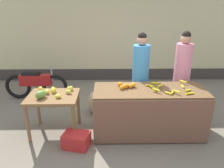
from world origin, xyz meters
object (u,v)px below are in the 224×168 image
object	(u,v)px
vendor_woman_pink_shirt	(182,75)
parked_motorcycle	(36,84)
produce_crate	(76,140)
produce_sack	(95,103)
vendor_woman_blue_shirt	(140,76)

from	to	relation	value
vendor_woman_pink_shirt	parked_motorcycle	world-z (taller)	vendor_woman_pink_shirt
produce_crate	produce_sack	bearing A→B (deg)	78.46
vendor_woman_blue_shirt	vendor_woman_pink_shirt	distance (m)	0.87
vendor_woman_blue_shirt	produce_sack	distance (m)	1.19
vendor_woman_blue_shirt	parked_motorcycle	size ratio (longest dim) A/B	1.14
produce_sack	parked_motorcycle	bearing A→B (deg)	151.74
parked_motorcycle	produce_sack	world-z (taller)	parked_motorcycle
vendor_woman_pink_shirt	produce_sack	bearing A→B (deg)	176.51
vendor_woman_blue_shirt	produce_sack	bearing A→B (deg)	172.45
vendor_woman_pink_shirt	parked_motorcycle	bearing A→B (deg)	164.46
vendor_woman_blue_shirt	produce_sack	size ratio (longest dim) A/B	3.59
vendor_woman_pink_shirt	produce_sack	world-z (taller)	vendor_woman_pink_shirt
produce_sack	vendor_woman_pink_shirt	bearing A→B (deg)	-3.49
vendor_woman_blue_shirt	produce_sack	xyz separation A→B (m)	(-0.98, 0.13, -0.67)
vendor_woman_pink_shirt	produce_crate	bearing A→B (deg)	-152.02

